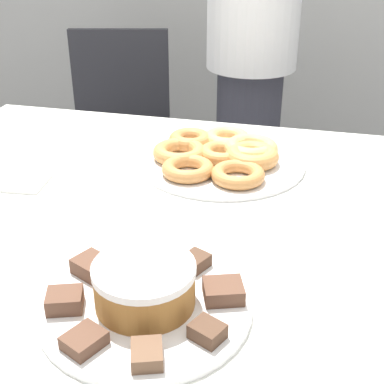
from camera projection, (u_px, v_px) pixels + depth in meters
The scene contains 23 objects.
table at pixel (223, 254), 1.08m from camera, with size 1.60×1.10×0.76m.
person_standing at pixel (252, 46), 1.81m from camera, with size 0.31×0.31×1.67m.
office_chair_left at pixel (120, 153), 2.19m from camera, with size 0.53×0.53×0.89m.
plate_cake at pixel (146, 305), 0.81m from camera, with size 0.32×0.32×0.01m.
plate_donuts at pixel (221, 161), 1.28m from camera, with size 0.40×0.40×0.01m.
frosted_cake at pixel (145, 284), 0.79m from camera, with size 0.15×0.15×0.07m.
lamington_0 at pixel (195, 262), 0.88m from camera, with size 0.05×0.06×0.02m.
lamington_1 at pixel (144, 252), 0.91m from camera, with size 0.06×0.06×0.02m.
lamington_2 at pixel (92, 266), 0.87m from camera, with size 0.07×0.07×0.03m.
lamington_3 at pixel (65, 300), 0.79m from camera, with size 0.06×0.06×0.03m.
lamington_4 at pixel (84, 340), 0.72m from camera, with size 0.06×0.07×0.02m.
lamington_5 at pixel (147, 354), 0.70m from camera, with size 0.06×0.06×0.02m.
lamington_6 at pixel (207, 331), 0.73m from camera, with size 0.06×0.05×0.02m.
lamington_7 at pixel (223, 291), 0.81m from camera, with size 0.07×0.07×0.03m.
donut_0 at pixel (222, 153), 1.27m from camera, with size 0.11×0.11×0.03m.
donut_1 at pixel (252, 156), 1.25m from camera, with size 0.13×0.13×0.04m.
donut_2 at pixel (251, 148), 1.29m from camera, with size 0.13×0.13×0.04m.
donut_3 at pixel (227, 139), 1.35m from camera, with size 0.12×0.12×0.04m.
donut_4 at pixel (190, 140), 1.34m from camera, with size 0.11×0.11×0.04m.
donut_5 at pixel (179, 152), 1.28m from camera, with size 0.13×0.13×0.03m.
donut_6 at pixel (188, 169), 1.20m from camera, with size 0.12×0.12×0.03m.
donut_7 at pixel (240, 175), 1.17m from camera, with size 0.12×0.12×0.03m.
napkin at pixel (20, 183), 1.18m from camera, with size 0.12×0.10×0.01m.
Camera 1 is at (0.15, -0.89, 1.29)m, focal length 50.00 mm.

